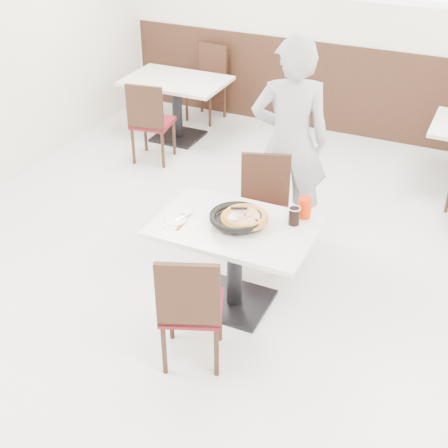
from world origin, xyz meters
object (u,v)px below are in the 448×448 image
at_px(cola_glass, 294,216).
at_px(diner_person, 290,143).
at_px(side_plate, 175,220).
at_px(bg_chair_left_near, 152,121).
at_px(bg_chair_left_far, 205,84).
at_px(chair_near, 192,304).
at_px(pizza_pan, 237,220).
at_px(pizza, 245,218).
at_px(main_table, 235,266).
at_px(chair_far, 263,214).
at_px(red_cup, 305,208).
at_px(bg_table_left, 177,109).

xyz_separation_m(cola_glass, diner_person, (-0.38, 0.95, 0.13)).
xyz_separation_m(side_plate, bg_chair_left_near, (-1.50, 2.18, -0.28)).
bearing_deg(bg_chair_left_far, cola_glass, 132.56).
bearing_deg(bg_chair_left_far, bg_chair_left_near, 96.25).
bearing_deg(chair_near, pizza_pan, 65.13).
bearing_deg(pizza, chair_near, -97.52).
height_order(main_table, cola_glass, cola_glass).
bearing_deg(chair_far, red_cup, 126.07).
relative_size(pizza_pan, bg_table_left, 0.27).
distance_m(pizza, diner_person, 1.13).
bearing_deg(side_plate, chair_near, -52.54).
bearing_deg(side_plate, bg_chair_left_far, 112.96).
height_order(chair_far, red_cup, chair_far).
bearing_deg(cola_glass, pizza, -152.92).
distance_m(main_table, diner_person, 1.28).
distance_m(chair_near, side_plate, 0.71).
xyz_separation_m(chair_far, bg_chair_left_near, (-1.89, 1.38, 0.00)).
bearing_deg(chair_far, main_table, 74.29).
relative_size(chair_near, bg_chair_left_near, 1.00).
relative_size(pizza, bg_table_left, 0.30).
bearing_deg(side_plate, pizza_pan, 18.79).
relative_size(chair_far, pizza, 2.68).
distance_m(pizza, side_plate, 0.52).
relative_size(chair_near, pizza_pan, 2.88).
bearing_deg(red_cup, chair_near, -114.78).
xyz_separation_m(main_table, bg_chair_left_far, (-1.91, 3.37, 0.10)).
distance_m(pizza, red_cup, 0.47).
height_order(bg_table_left, bg_chair_left_far, bg_chair_left_far).
height_order(main_table, diner_person, diner_person).
height_order(main_table, pizza_pan, pizza_pan).
bearing_deg(cola_glass, pizza_pan, -153.28).
bearing_deg(diner_person, red_cup, 93.88).
xyz_separation_m(pizza_pan, bg_chair_left_near, (-1.93, 2.03, -0.32)).
xyz_separation_m(diner_person, bg_chair_left_far, (-1.92, 2.22, -0.47)).
distance_m(pizza_pan, bg_table_left, 3.35).
xyz_separation_m(chair_near, side_plate, (-0.40, 0.52, 0.28)).
distance_m(chair_far, pizza_pan, 0.73).
xyz_separation_m(side_plate, red_cup, (0.85, 0.47, 0.07)).
relative_size(bg_chair_left_near, bg_chair_left_far, 1.00).
xyz_separation_m(bg_table_left, bg_chair_left_near, (0.04, -0.65, 0.10)).
bearing_deg(pizza, diner_person, 92.79).
height_order(chair_far, bg_chair_left_near, same).
distance_m(chair_near, cola_glass, 1.01).
xyz_separation_m(side_plate, cola_glass, (0.82, 0.34, 0.06)).
height_order(chair_far, side_plate, chair_far).
distance_m(chair_near, bg_table_left, 3.87).
bearing_deg(pizza_pan, cola_glass, 26.72).
xyz_separation_m(pizza, red_cup, (0.37, 0.30, 0.02)).
distance_m(bg_table_left, bg_chair_left_far, 0.69).
relative_size(diner_person, bg_chair_left_near, 1.98).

